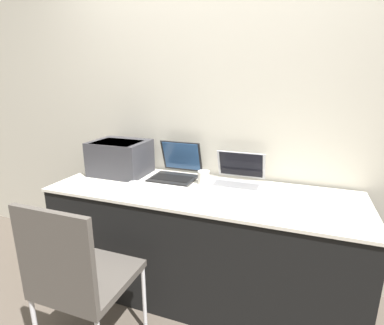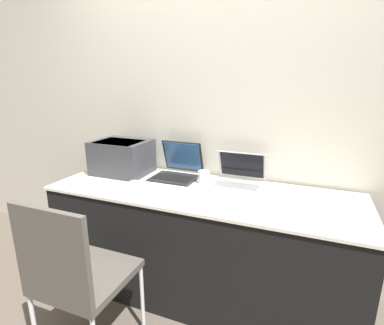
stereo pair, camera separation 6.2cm
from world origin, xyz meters
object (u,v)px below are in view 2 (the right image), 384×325
Objects in this scene: laptop_right at (238,178)px; coffee_cup at (204,177)px; printer at (122,156)px; external_keyboard at (156,187)px; chair at (75,272)px; laptop_left at (177,170)px.

laptop_right is 0.24m from coffee_cup.
printer is 0.70m from coffee_cup.
external_keyboard is 0.46× the size of chair.
chair is (-0.61, -0.98, -0.28)m from laptop_right.
coffee_cup is at bearing 0.43° from printer.
printer reaches higher than laptop_right.
laptop_left is 0.99× the size of laptop_right.
coffee_cup is at bearing 67.89° from chair.
chair reaches higher than external_keyboard.
laptop_right is 3.72× the size of coffee_cup.
printer is 1.21× the size of laptop_right.
printer is 0.93m from laptop_right.
laptop_left reaches higher than coffee_cup.
laptop_right is 0.36× the size of chair.
external_keyboard is at bearing -96.05° from laptop_left.
laptop_right is at bearing 0.48° from laptop_left.
external_keyboard is at bearing -27.54° from printer.
printer is 0.44× the size of chair.
coffee_cup is at bearing -14.51° from laptop_left.
laptop_right reaches higher than coffee_cup.
laptop_left is 3.70× the size of coffee_cup.
coffee_cup is (-0.24, -0.07, -0.00)m from laptop_right.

